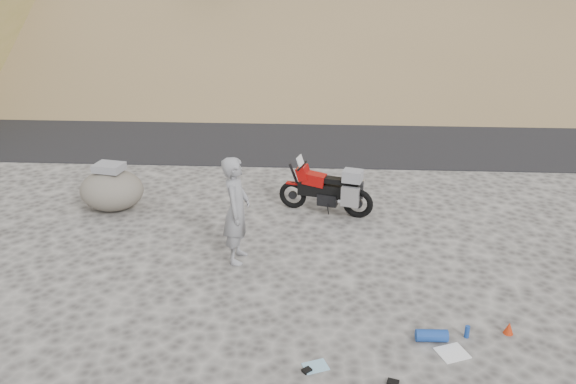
# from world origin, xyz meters

# --- Properties ---
(ground) EXTENTS (140.00, 140.00, 0.00)m
(ground) POSITION_xyz_m (0.00, 0.00, 0.00)
(ground) COLOR #413E3C
(ground) RESTS_ON ground
(road) EXTENTS (120.00, 7.00, 0.05)m
(road) POSITION_xyz_m (0.00, 9.00, 0.00)
(road) COLOR black
(road) RESTS_ON ground
(motorcycle) EXTENTS (2.02, 0.91, 1.23)m
(motorcycle) POSITION_xyz_m (0.51, 2.75, 0.52)
(motorcycle) COLOR black
(motorcycle) RESTS_ON ground
(man) EXTENTS (0.52, 0.75, 1.95)m
(man) POSITION_xyz_m (-1.15, 0.65, 0.00)
(man) COLOR gray
(man) RESTS_ON ground
(boulder) EXTENTS (1.69, 1.59, 1.06)m
(boulder) POSITION_xyz_m (-4.16, 2.70, 0.46)
(boulder) COLOR #555149
(boulder) RESTS_ON ground
(gear_white_cloth) EXTENTS (0.50, 0.47, 0.01)m
(gear_white_cloth) POSITION_xyz_m (2.16, -1.80, 0.01)
(gear_white_cloth) COLOR white
(gear_white_cloth) RESTS_ON ground
(gear_blue_mat) EXTENTS (0.45, 0.19, 0.18)m
(gear_blue_mat) POSITION_xyz_m (1.92, -1.53, 0.09)
(gear_blue_mat) COLOR navy
(gear_blue_mat) RESTS_ON ground
(gear_bottle) EXTENTS (0.07, 0.07, 0.19)m
(gear_bottle) POSITION_xyz_m (2.44, -1.42, 0.09)
(gear_bottle) COLOR navy
(gear_bottle) RESTS_ON ground
(gear_funnel) EXTENTS (0.18, 0.18, 0.19)m
(gear_funnel) POSITION_xyz_m (3.07, -1.30, 0.09)
(gear_funnel) COLOR #B42A0C
(gear_funnel) RESTS_ON ground
(gear_glove_a) EXTENTS (0.17, 0.15, 0.04)m
(gear_glove_a) POSITION_xyz_m (1.27, -2.45, 0.02)
(gear_glove_a) COLOR black
(gear_glove_a) RESTS_ON ground
(gear_glove_b) EXTENTS (0.15, 0.15, 0.04)m
(gear_glove_b) POSITION_xyz_m (0.16, -2.28, 0.02)
(gear_glove_b) COLOR black
(gear_glove_b) RESTS_ON ground
(gear_blue_cloth) EXTENTS (0.39, 0.34, 0.01)m
(gear_blue_cloth) POSITION_xyz_m (0.28, -2.18, 0.01)
(gear_blue_cloth) COLOR #84B4CD
(gear_blue_cloth) RESTS_ON ground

